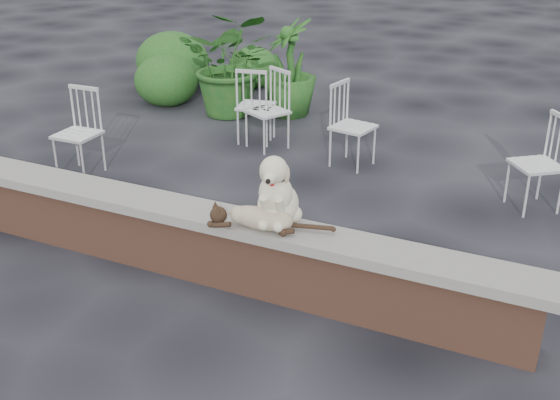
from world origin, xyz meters
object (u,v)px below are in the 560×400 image
at_px(chair_b, 267,110).
at_px(chair_e, 353,126).
at_px(chair_d, 537,163).
at_px(potted_plant_b, 290,67).
at_px(cat, 259,217).
at_px(chair_a, 77,133).
at_px(chair_c, 256,104).
at_px(potted_plant_a, 232,63).
at_px(dog, 278,187).

bearing_deg(chair_b, chair_e, 21.14).
bearing_deg(chair_d, potted_plant_b, -155.41).
relative_size(cat, chair_d, 1.18).
distance_m(chair_e, potted_plant_b, 2.05).
distance_m(chair_a, chair_c, 2.18).
bearing_deg(chair_b, potted_plant_a, 162.79).
height_order(chair_c, potted_plant_b, potted_plant_b).
bearing_deg(chair_c, cat, 105.98).
relative_size(potted_plant_a, potted_plant_b, 1.09).
xyz_separation_m(dog, chair_a, (-3.00, 1.23, -0.40)).
height_order(chair_b, potted_plant_b, potted_plant_b).
relative_size(cat, chair_a, 1.18).
bearing_deg(dog, cat, -129.27).
xyz_separation_m(dog, potted_plant_a, (-2.57, 3.87, -0.15)).
bearing_deg(chair_a, chair_b, 46.22).
height_order(chair_e, chair_a, same).
xyz_separation_m(chair_d, chair_b, (-3.11, 0.44, 0.00)).
bearing_deg(chair_c, chair_b, 134.67).
bearing_deg(cat, chair_d, 46.04).
bearing_deg(dog, chair_b, 106.90).
xyz_separation_m(dog, cat, (-0.08, -0.15, -0.20)).
xyz_separation_m(chair_b, chair_c, (-0.23, 0.15, 0.00)).
relative_size(chair_d, chair_c, 1.00).
bearing_deg(chair_d, chair_c, -138.14).
relative_size(chair_e, chair_b, 1.00).
distance_m(chair_e, chair_d, 2.01).
relative_size(dog, chair_d, 0.62).
distance_m(dog, chair_c, 3.52).
bearing_deg(potted_plant_b, dog, -66.16).
height_order(chair_e, chair_c, same).
bearing_deg(cat, chair_a, 143.52).
xyz_separation_m(chair_a, potted_plant_b, (1.15, 2.97, 0.19)).
bearing_deg(chair_b, chair_c, 173.43).
xyz_separation_m(chair_d, potted_plant_b, (-3.44, 1.77, 0.19)).
relative_size(chair_e, potted_plant_b, 0.71).
bearing_deg(chair_c, potted_plant_a, -58.45).
height_order(chair_b, chair_c, same).
bearing_deg(chair_b, potted_plant_b, 130.48).
bearing_deg(chair_e, chair_d, -88.96).
bearing_deg(dog, potted_plant_a, 112.36).
distance_m(chair_c, potted_plant_a, 1.20).
bearing_deg(chair_a, dog, -24.18).
distance_m(chair_d, chair_b, 3.14).
bearing_deg(chair_e, dog, -161.31).
height_order(cat, chair_a, chair_a).
bearing_deg(chair_b, chair_a, -105.07).
xyz_separation_m(chair_c, potted_plant_a, (-0.81, 0.85, 0.25)).
bearing_deg(cat, potted_plant_b, 101.00).
bearing_deg(chair_c, chair_d, 158.10).
bearing_deg(chair_a, chair_d, 12.81).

